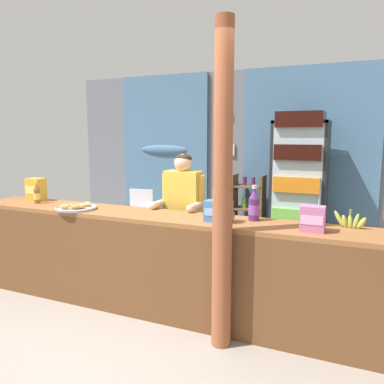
{
  "coord_description": "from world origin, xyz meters",
  "views": [
    {
      "loc": [
        1.87,
        -2.65,
        1.73
      ],
      "look_at": [
        0.23,
        1.08,
        1.12
      ],
      "focal_mm": 35.78,
      "sensor_mm": 36.0,
      "label": 1
    }
  ],
  "objects_px": {
    "timber_post": "(223,197)",
    "plastic_lawn_chair": "(138,213)",
    "stall_counter": "(154,255)",
    "drink_fridge": "(299,182)",
    "soda_bottle_iced_tea": "(37,194)",
    "snack_box_biscuit": "(218,211)",
    "shopkeeper": "(183,207)",
    "snack_box_wafer": "(313,219)",
    "soda_bottle_grape_soda": "(254,206)",
    "snack_box_choco_powder": "(36,189)",
    "pastry_tray": "(76,207)",
    "banana_bunch": "(350,221)",
    "bottle_shelf_rack": "(248,210)"
  },
  "relations": [
    {
      "from": "timber_post",
      "to": "plastic_lawn_chair",
      "type": "height_order",
      "value": "timber_post"
    },
    {
      "from": "stall_counter",
      "to": "drink_fridge",
      "type": "relative_size",
      "value": 2.14
    },
    {
      "from": "soda_bottle_iced_tea",
      "to": "snack_box_biscuit",
      "type": "height_order",
      "value": "soda_bottle_iced_tea"
    },
    {
      "from": "shopkeeper",
      "to": "soda_bottle_iced_tea",
      "type": "xyz_separation_m",
      "value": [
        -1.58,
        -0.48,
        0.12
      ]
    },
    {
      "from": "stall_counter",
      "to": "timber_post",
      "type": "xyz_separation_m",
      "value": [
        0.76,
        -0.24,
        0.64
      ]
    },
    {
      "from": "snack_box_wafer",
      "to": "timber_post",
      "type": "bearing_deg",
      "value": -156.44
    },
    {
      "from": "drink_fridge",
      "to": "plastic_lawn_chair",
      "type": "relative_size",
      "value": 2.35
    },
    {
      "from": "shopkeeper",
      "to": "soda_bottle_iced_tea",
      "type": "relative_size",
      "value": 5.99
    },
    {
      "from": "shopkeeper",
      "to": "soda_bottle_grape_soda",
      "type": "relative_size",
      "value": 4.79
    },
    {
      "from": "shopkeeper",
      "to": "soda_bottle_iced_tea",
      "type": "bearing_deg",
      "value": -162.98
    },
    {
      "from": "timber_post",
      "to": "shopkeeper",
      "type": "xyz_separation_m",
      "value": [
        -0.74,
        0.83,
        -0.29
      ]
    },
    {
      "from": "shopkeeper",
      "to": "snack_box_wafer",
      "type": "xyz_separation_m",
      "value": [
        1.39,
        -0.55,
        0.11
      ]
    },
    {
      "from": "timber_post",
      "to": "snack_box_wafer",
      "type": "bearing_deg",
      "value": 23.56
    },
    {
      "from": "snack_box_biscuit",
      "to": "snack_box_choco_powder",
      "type": "height_order",
      "value": "snack_box_choco_powder"
    },
    {
      "from": "stall_counter",
      "to": "pastry_tray",
      "type": "height_order",
      "value": "pastry_tray"
    },
    {
      "from": "snack_box_biscuit",
      "to": "snack_box_wafer",
      "type": "xyz_separation_m",
      "value": [
        0.8,
        -0.02,
        0.01
      ]
    },
    {
      "from": "stall_counter",
      "to": "soda_bottle_iced_tea",
      "type": "height_order",
      "value": "soda_bottle_iced_tea"
    },
    {
      "from": "drink_fridge",
      "to": "banana_bunch",
      "type": "height_order",
      "value": "drink_fridge"
    },
    {
      "from": "snack_box_choco_powder",
      "to": "timber_post",
      "type": "bearing_deg",
      "value": -11.48
    },
    {
      "from": "banana_bunch",
      "to": "snack_box_wafer",
      "type": "bearing_deg",
      "value": -138.48
    },
    {
      "from": "stall_counter",
      "to": "snack_box_wafer",
      "type": "xyz_separation_m",
      "value": [
        1.42,
        0.05,
        0.47
      ]
    },
    {
      "from": "snack_box_biscuit",
      "to": "pastry_tray",
      "type": "height_order",
      "value": "snack_box_biscuit"
    },
    {
      "from": "stall_counter",
      "to": "snack_box_biscuit",
      "type": "height_order",
      "value": "snack_box_biscuit"
    },
    {
      "from": "snack_box_biscuit",
      "to": "pastry_tray",
      "type": "xyz_separation_m",
      "value": [
        -1.53,
        -0.06,
        -0.07
      ]
    },
    {
      "from": "plastic_lawn_chair",
      "to": "snack_box_wafer",
      "type": "height_order",
      "value": "snack_box_wafer"
    },
    {
      "from": "pastry_tray",
      "to": "bottle_shelf_rack",
      "type": "bearing_deg",
      "value": 65.02
    },
    {
      "from": "pastry_tray",
      "to": "banana_bunch",
      "type": "relative_size",
      "value": 1.51
    },
    {
      "from": "bottle_shelf_rack",
      "to": "banana_bunch",
      "type": "height_order",
      "value": "bottle_shelf_rack"
    },
    {
      "from": "plastic_lawn_chair",
      "to": "snack_box_biscuit",
      "type": "relative_size",
      "value": 3.62
    },
    {
      "from": "soda_bottle_grape_soda",
      "to": "banana_bunch",
      "type": "xyz_separation_m",
      "value": [
        0.8,
        0.05,
        -0.08
      ]
    },
    {
      "from": "drink_fridge",
      "to": "soda_bottle_iced_tea",
      "type": "height_order",
      "value": "drink_fridge"
    },
    {
      "from": "drink_fridge",
      "to": "snack_box_biscuit",
      "type": "xyz_separation_m",
      "value": [
        -0.39,
        -2.14,
        -0.04
      ]
    },
    {
      "from": "drink_fridge",
      "to": "soda_bottle_iced_tea",
      "type": "bearing_deg",
      "value": -140.68
    },
    {
      "from": "plastic_lawn_chair",
      "to": "banana_bunch",
      "type": "relative_size",
      "value": 3.13
    },
    {
      "from": "snack_box_choco_powder",
      "to": "banana_bunch",
      "type": "bearing_deg",
      "value": 0.41
    },
    {
      "from": "drink_fridge",
      "to": "soda_bottle_grape_soda",
      "type": "bearing_deg",
      "value": -93.24
    },
    {
      "from": "bottle_shelf_rack",
      "to": "shopkeeper",
      "type": "height_order",
      "value": "shopkeeper"
    },
    {
      "from": "stall_counter",
      "to": "soda_bottle_grape_soda",
      "type": "relative_size",
      "value": 13.55
    },
    {
      "from": "bottle_shelf_rack",
      "to": "soda_bottle_iced_tea",
      "type": "distance_m",
      "value": 3.0
    },
    {
      "from": "banana_bunch",
      "to": "snack_box_biscuit",
      "type": "bearing_deg",
      "value": -168.36
    },
    {
      "from": "stall_counter",
      "to": "snack_box_choco_powder",
      "type": "relative_size",
      "value": 16.86
    },
    {
      "from": "plastic_lawn_chair",
      "to": "shopkeeper",
      "type": "xyz_separation_m",
      "value": [
        1.47,
        -1.46,
        0.47
      ]
    },
    {
      "from": "soda_bottle_grape_soda",
      "to": "banana_bunch",
      "type": "distance_m",
      "value": 0.8
    },
    {
      "from": "shopkeeper",
      "to": "soda_bottle_grape_soda",
      "type": "distance_m",
      "value": 0.95
    },
    {
      "from": "snack_box_biscuit",
      "to": "banana_bunch",
      "type": "xyz_separation_m",
      "value": [
        1.07,
        0.22,
        -0.03
      ]
    },
    {
      "from": "banana_bunch",
      "to": "soda_bottle_iced_tea",
      "type": "bearing_deg",
      "value": -176.9
    },
    {
      "from": "bottle_shelf_rack",
      "to": "drink_fridge",
      "type": "bearing_deg",
      "value": -19.11
    },
    {
      "from": "timber_post",
      "to": "bottle_shelf_rack",
      "type": "xyz_separation_m",
      "value": [
        -0.52,
        2.71,
        -0.65
      ]
    },
    {
      "from": "snack_box_wafer",
      "to": "snack_box_biscuit",
      "type": "bearing_deg",
      "value": 178.56
    },
    {
      "from": "stall_counter",
      "to": "bottle_shelf_rack",
      "type": "bearing_deg",
      "value": 84.57
    }
  ]
}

